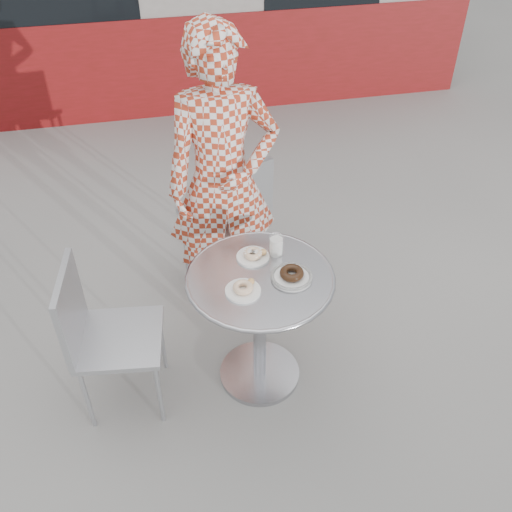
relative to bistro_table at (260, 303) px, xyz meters
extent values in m
plane|color=gray|center=(0.05, -0.01, -0.59)|extent=(60.00, 60.00, 0.00)
cube|color=maroon|center=(0.05, 3.67, -0.09)|extent=(6.02, 0.20, 1.00)
cylinder|color=#B7B7BB|center=(0.00, 0.00, -0.57)|extent=(0.47, 0.47, 0.03)
cylinder|color=#B7B7BB|center=(0.00, 0.00, -0.20)|extent=(0.07, 0.07, 0.75)
cylinder|color=#B7B7BB|center=(0.00, 0.00, 0.18)|extent=(0.75, 0.75, 0.02)
torus|color=#B7B7BB|center=(0.00, 0.00, 0.18)|extent=(0.77, 0.77, 0.03)
cube|color=#AAACB2|center=(-0.04, 0.93, -0.09)|extent=(0.60, 0.60, 0.03)
cube|color=#AAACB2|center=(0.04, 0.73, 0.16)|extent=(0.45, 0.19, 0.47)
cube|color=#AAACB2|center=(-0.75, 0.02, -0.12)|extent=(0.49, 0.49, 0.03)
cube|color=#AAACB2|center=(-0.95, 0.04, 0.11)|extent=(0.09, 0.44, 0.44)
imported|color=#A63119|center=(-0.07, 0.70, 0.33)|extent=(0.68, 0.46, 1.84)
cylinder|color=white|center=(0.00, 0.15, 0.20)|extent=(0.17, 0.17, 0.01)
torus|color=#C8864D|center=(0.00, 0.15, 0.22)|extent=(0.10, 0.10, 0.03)
sphere|color=#B77A3F|center=(0.05, 0.15, 0.22)|extent=(0.03, 0.03, 0.03)
cylinder|color=white|center=(-0.11, -0.09, 0.20)|extent=(0.18, 0.18, 0.01)
torus|color=#C8864D|center=(-0.11, -0.09, 0.22)|extent=(0.10, 0.10, 0.03)
sphere|color=#B77A3F|center=(-0.06, -0.06, 0.22)|extent=(0.04, 0.04, 0.04)
cylinder|color=white|center=(0.15, -0.05, 0.20)|extent=(0.21, 0.21, 0.01)
torus|color=black|center=(0.15, -0.05, 0.22)|extent=(0.12, 0.12, 0.04)
torus|color=black|center=(0.15, -0.05, 0.20)|extent=(0.21, 0.21, 0.02)
cylinder|color=white|center=(0.12, 0.16, 0.24)|extent=(0.07, 0.07, 0.10)
cylinder|color=white|center=(0.12, 0.16, 0.25)|extent=(0.08, 0.08, 0.12)
camera|label=1|loc=(-0.48, -2.11, 2.11)|focal=40.00mm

